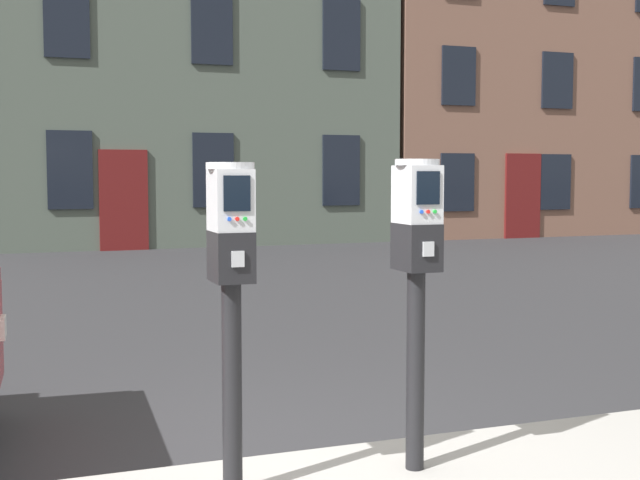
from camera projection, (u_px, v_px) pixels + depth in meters
name	position (u px, v px, depth m)	size (l,w,h in m)	color
parking_meter_near_kerb	(231.00, 267.00, 3.78)	(0.22, 0.25, 1.51)	black
parking_meter_twin_adjacent	(416.00, 257.00, 4.11)	(0.22, 0.25, 1.53)	black
townhouse_green_painted	(181.00, 54.00, 21.16)	(8.94, 6.80, 9.15)	#4C564C
townhouse_brick_corner	(490.00, 51.00, 24.05)	(8.43, 6.48, 10.14)	brown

